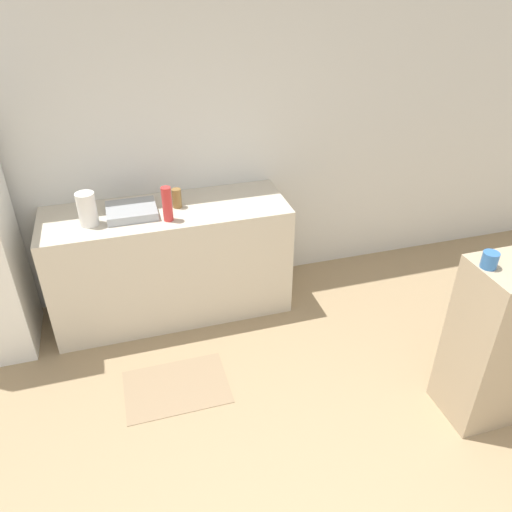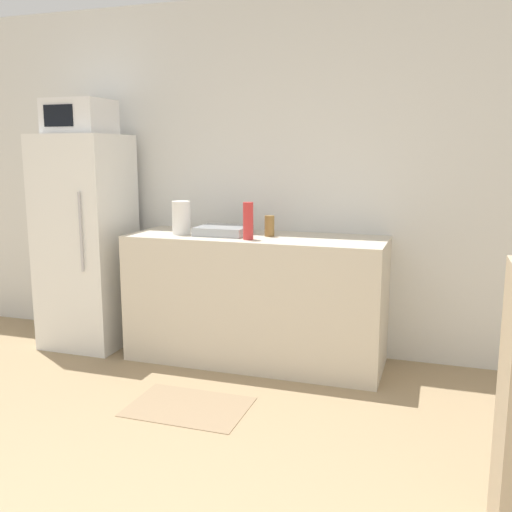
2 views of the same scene
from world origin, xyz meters
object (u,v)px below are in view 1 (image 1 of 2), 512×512
Objects in this scene: bottle_short at (177,198)px; paper_towel_roll at (87,209)px; jar at (490,260)px; bottle_tall at (167,204)px.

paper_towel_roll is at bearing -171.09° from bottle_short.
jar is (1.45, -1.58, 0.16)m from bottle_short.
bottle_tall is 2.08m from jar.
bottle_tall reaches higher than paper_towel_roll.
jar is at bearing -35.52° from paper_towel_roll.
bottle_tall is at bearing -9.56° from paper_towel_roll.
bottle_tall reaches higher than bottle_short.
bottle_short is at bearing 64.07° from bottle_tall.
bottle_short is 1.59× the size of jar.
jar reaches higher than bottle_short.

